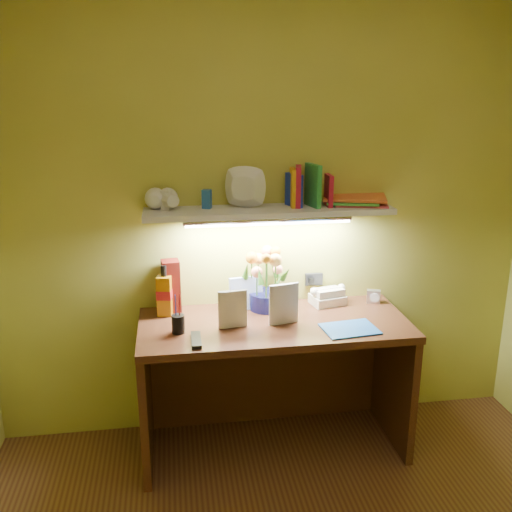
{
  "coord_description": "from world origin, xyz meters",
  "views": [
    {
      "loc": [
        -0.51,
        -1.49,
        1.93
      ],
      "look_at": [
        -0.07,
        1.35,
        1.07
      ],
      "focal_mm": 40.0,
      "sensor_mm": 36.0,
      "label": 1
    }
  ],
  "objects_px": {
    "desk": "(274,386)",
    "desk_clock": "(373,296)",
    "flower_bouquet": "(267,280)",
    "whisky_bottle": "(165,290)",
    "telephone": "(328,295)"
  },
  "relations": [
    {
      "from": "telephone",
      "to": "whisky_bottle",
      "type": "relative_size",
      "value": 0.64
    },
    {
      "from": "telephone",
      "to": "desk_clock",
      "type": "distance_m",
      "value": 0.26
    },
    {
      "from": "desk_clock",
      "to": "desk",
      "type": "bearing_deg",
      "value": -143.58
    },
    {
      "from": "desk",
      "to": "whisky_bottle",
      "type": "relative_size",
      "value": 5.06
    },
    {
      "from": "telephone",
      "to": "flower_bouquet",
      "type": "bearing_deg",
      "value": 170.22
    },
    {
      "from": "desk_clock",
      "to": "telephone",
      "type": "bearing_deg",
      "value": -164.7
    },
    {
      "from": "desk",
      "to": "desk_clock",
      "type": "height_order",
      "value": "desk_clock"
    },
    {
      "from": "desk",
      "to": "flower_bouquet",
      "type": "distance_m",
      "value": 0.57
    },
    {
      "from": "desk",
      "to": "whisky_bottle",
      "type": "xyz_separation_m",
      "value": [
        -0.56,
        0.18,
        0.51
      ]
    },
    {
      "from": "desk",
      "to": "desk_clock",
      "type": "relative_size",
      "value": 18.87
    },
    {
      "from": "flower_bouquet",
      "to": "whisky_bottle",
      "type": "bearing_deg",
      "value": -179.53
    },
    {
      "from": "flower_bouquet",
      "to": "whisky_bottle",
      "type": "xyz_separation_m",
      "value": [
        -0.55,
        -0.0,
        -0.03
      ]
    },
    {
      "from": "desk",
      "to": "flower_bouquet",
      "type": "bearing_deg",
      "value": 93.3
    },
    {
      "from": "flower_bouquet",
      "to": "desk",
      "type": "bearing_deg",
      "value": -86.7
    },
    {
      "from": "whisky_bottle",
      "to": "desk",
      "type": "bearing_deg",
      "value": -17.93
    }
  ]
}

